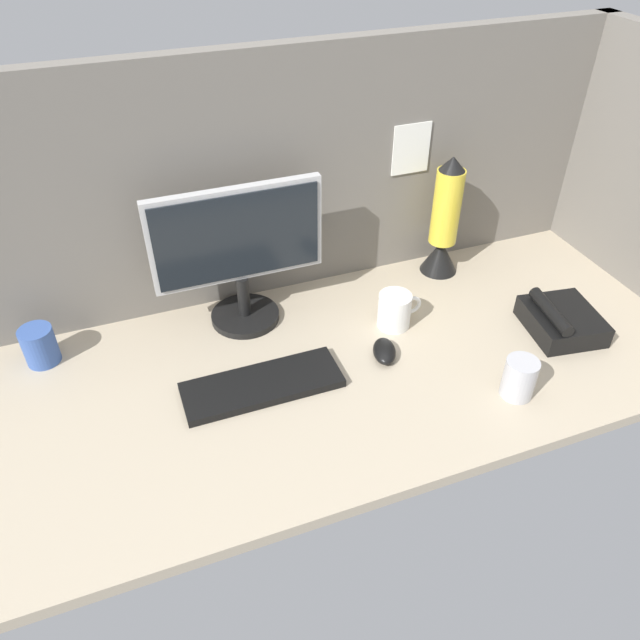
# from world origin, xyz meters

# --- Properties ---
(ground_plane) EXTENTS (1.80, 0.80, 0.03)m
(ground_plane) POSITION_xyz_m (0.00, 0.00, -0.01)
(ground_plane) COLOR tan
(cubicle_wall_back) EXTENTS (1.80, 0.06, 0.65)m
(cubicle_wall_back) POSITION_xyz_m (0.00, 0.37, 0.33)
(cubicle_wall_back) COLOR slate
(cubicle_wall_back) RESTS_ON ground_plane
(monitor) EXTENTS (0.43, 0.18, 0.38)m
(monitor) POSITION_xyz_m (-0.21, 0.25, 0.21)
(monitor) COLOR black
(monitor) RESTS_ON ground_plane
(keyboard) EXTENTS (0.37, 0.13, 0.02)m
(keyboard) POSITION_xyz_m (-0.24, -0.02, 0.01)
(keyboard) COLOR black
(keyboard) RESTS_ON ground_plane
(mouse) EXTENTS (0.08, 0.11, 0.03)m
(mouse) POSITION_xyz_m (0.07, -0.02, 0.02)
(mouse) COLOR black
(mouse) RESTS_ON ground_plane
(mug_ceramic_blue) EXTENTS (0.08, 0.08, 0.10)m
(mug_ceramic_blue) POSITION_xyz_m (-0.72, 0.26, 0.05)
(mug_ceramic_blue) COLOR #38569E
(mug_ceramic_blue) RESTS_ON ground_plane
(mug_steel) EXTENTS (0.07, 0.07, 0.10)m
(mug_steel) POSITION_xyz_m (0.30, -0.25, 0.05)
(mug_steel) COLOR #B2B2B7
(mug_steel) RESTS_ON ground_plane
(mug_ceramic_white) EXTENTS (0.12, 0.09, 0.09)m
(mug_ceramic_white) POSITION_xyz_m (0.15, 0.08, 0.05)
(mug_ceramic_white) COLOR white
(mug_ceramic_white) RESTS_ON ground_plane
(lava_lamp) EXTENTS (0.11, 0.11, 0.35)m
(lava_lamp) POSITION_xyz_m (0.39, 0.27, 0.15)
(lava_lamp) COLOR black
(lava_lamp) RESTS_ON ground_plane
(desk_phone) EXTENTS (0.20, 0.21, 0.09)m
(desk_phone) POSITION_xyz_m (0.54, -0.09, 0.03)
(desk_phone) COLOR black
(desk_phone) RESTS_ON ground_plane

